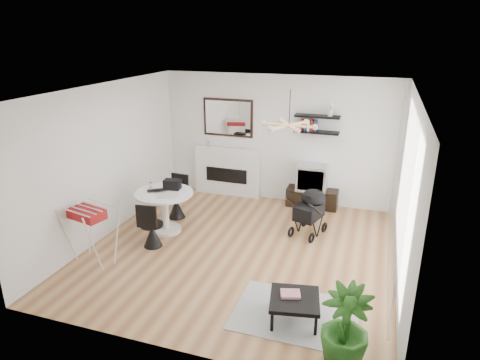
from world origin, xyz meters
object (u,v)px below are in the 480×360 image
(stroller, at_px, (310,213))
(potted_plant, at_px, (345,327))
(tv_console, at_px, (312,198))
(crt_tv, at_px, (312,177))
(drying_rack, at_px, (92,233))
(coffee_table, at_px, (295,300))
(dining_table, at_px, (164,206))
(fireplace, at_px, (228,165))

(stroller, relative_size, potted_plant, 0.94)
(tv_console, relative_size, crt_tv, 1.73)
(potted_plant, bearing_deg, stroller, 106.24)
(tv_console, bearing_deg, stroller, -82.71)
(drying_rack, bearing_deg, coffee_table, 6.20)
(crt_tv, distance_m, coffee_table, 3.85)
(tv_console, distance_m, dining_table, 3.14)
(fireplace, height_order, coffee_table, fireplace)
(tv_console, xyz_separation_m, drying_rack, (-2.94, -3.38, 0.31))
(tv_console, bearing_deg, fireplace, 176.49)
(stroller, height_order, potted_plant, potted_plant)
(drying_rack, distance_m, potted_plant, 4.14)
(dining_table, xyz_separation_m, stroller, (2.54, 0.76, -0.12))
(coffee_table, bearing_deg, tv_console, 96.05)
(fireplace, height_order, potted_plant, fireplace)
(crt_tv, xyz_separation_m, coffee_table, (0.42, -3.81, -0.37))
(crt_tv, height_order, stroller, crt_tv)
(drying_rack, height_order, potted_plant, same)
(drying_rack, bearing_deg, potted_plant, -0.51)
(crt_tv, relative_size, dining_table, 0.58)
(tv_console, relative_size, dining_table, 1.00)
(fireplace, relative_size, tv_console, 2.04)
(dining_table, bearing_deg, fireplace, 78.11)
(tv_console, height_order, stroller, stroller)
(fireplace, bearing_deg, tv_console, -3.51)
(tv_console, height_order, dining_table, dining_table)
(stroller, bearing_deg, crt_tv, 114.99)
(drying_rack, xyz_separation_m, stroller, (3.10, 2.12, -0.12))
(fireplace, height_order, tv_console, fireplace)
(fireplace, bearing_deg, stroller, -33.31)
(dining_table, xyz_separation_m, drying_rack, (-0.56, -1.36, 0.00))
(dining_table, height_order, potted_plant, potted_plant)
(crt_tv, relative_size, coffee_table, 0.84)
(fireplace, distance_m, dining_table, 2.19)
(fireplace, height_order, crt_tv, fireplace)
(tv_console, distance_m, crt_tv, 0.47)
(fireplace, distance_m, drying_rack, 3.65)
(stroller, height_order, coffee_table, stroller)
(dining_table, height_order, stroller, stroller)
(drying_rack, height_order, stroller, drying_rack)
(fireplace, relative_size, crt_tv, 3.53)
(coffee_table, bearing_deg, dining_table, 147.26)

